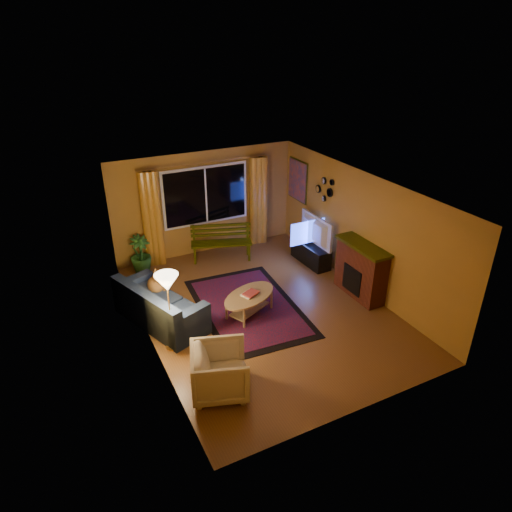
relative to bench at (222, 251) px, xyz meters
name	(u,v)px	position (x,y,z in m)	size (l,w,h in m)	color
floor	(263,309)	(-0.12, -2.37, -0.22)	(4.50, 6.00, 0.02)	brown
ceiling	(264,188)	(-0.12, -2.37, 2.30)	(4.50, 6.00, 0.02)	white
wall_back	(205,203)	(-0.12, 0.64, 1.04)	(4.50, 0.02, 2.50)	#B88332
wall_left	(143,280)	(-2.38, -2.37, 1.04)	(0.02, 6.00, 2.50)	#B88332
wall_right	(360,231)	(2.14, -2.37, 1.04)	(0.02, 6.00, 2.50)	#B88332
window	(206,196)	(-0.12, 0.58, 1.24)	(2.00, 0.02, 1.30)	black
curtain_rod	(205,163)	(-0.12, 0.53, 2.04)	(0.03, 0.03, 3.20)	#BF8C3F
curtain_left	(152,219)	(-1.47, 0.51, 0.91)	(0.36, 0.36, 2.24)	orange
curtain_right	(258,201)	(1.23, 0.51, 0.91)	(0.36, 0.36, 2.24)	orange
bench	(222,251)	(0.00, 0.00, 0.00)	(1.43, 0.42, 0.43)	#333702
potted_plant	(140,254)	(-1.87, 0.29, 0.21)	(0.48, 0.48, 0.86)	#235B1E
sofa	(160,304)	(-2.03, -1.88, 0.18)	(0.83, 1.93, 0.78)	#19253E
dog	(155,282)	(-1.98, -1.44, 0.42)	(0.33, 0.45, 0.49)	olive
armchair	(220,369)	(-1.74, -4.10, 0.21)	(0.83, 0.78, 0.86)	beige
floor_lamp	(170,313)	(-2.08, -2.73, 0.51)	(0.24, 0.24, 1.46)	#BF8C3F
rug	(248,307)	(-0.36, -2.18, -0.20)	(1.86, 2.94, 0.02)	maroon
coffee_table	(249,304)	(-0.43, -2.40, 0.01)	(1.22, 1.22, 0.44)	#A28555
tv_console	(311,254)	(1.81, -1.11, 0.02)	(0.38, 1.14, 0.47)	black
television	(312,231)	(1.81, -1.11, 0.60)	(1.19, 0.16, 0.68)	black
fireplace	(361,271)	(1.93, -2.77, 0.34)	(0.40, 1.20, 1.10)	maroon
mirror_cluster	(324,188)	(2.09, -1.07, 1.59)	(0.06, 0.60, 0.56)	black
painting	(298,180)	(2.10, 0.08, 1.44)	(0.04, 0.76, 0.96)	#D14C1D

